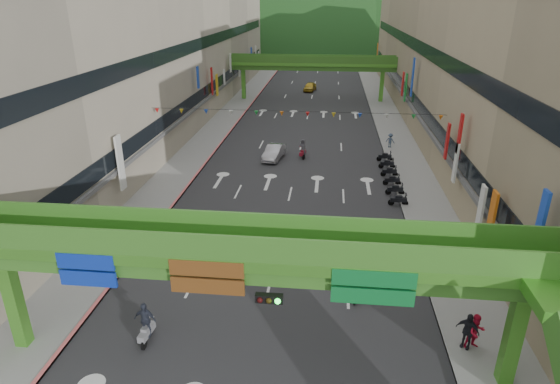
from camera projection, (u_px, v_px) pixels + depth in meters
road_slab at (306, 124)px, 61.72m from camera, size 18.00×140.00×0.02m
sidewalk_left at (224, 121)px, 62.78m from camera, size 4.00×140.00×0.15m
sidewalk_right at (391, 125)px, 60.61m from camera, size 4.00×140.00×0.15m
curb_left at (238, 121)px, 62.59m from camera, size 0.20×140.00×0.18m
curb_right at (376, 125)px, 60.79m from camera, size 0.20×140.00×0.18m
building_row_left at (160, 48)px, 59.95m from camera, size 12.80×95.00×19.00m
building_row_right at (465, 51)px, 56.20m from camera, size 12.80×95.00×19.00m
overpass_near at (269, 274)px, 18.69m from camera, size 28.00×12.27×7.10m
overpass_far at (312, 66)px, 73.40m from camera, size 28.00×2.20×7.10m
hill_left at (281, 45)px, 164.12m from camera, size 168.00×140.00×112.00m
hill_right at (390, 41)px, 178.50m from camera, size 208.00×176.00×128.00m
bunting_string at (295, 114)px, 41.08m from camera, size 26.00×0.36×0.47m
scooter_rider_near at (204, 228)px, 31.88m from camera, size 0.67×1.60×1.97m
scooter_rider_mid at (355, 282)px, 25.54m from camera, size 0.85×1.60×2.09m
scooter_rider_left at (145, 322)px, 22.30m from camera, size 1.12×1.60×2.20m
scooter_rider_far at (303, 149)px, 48.20m from camera, size 0.91×1.57×2.00m
parked_scooter_row at (391, 176)px, 42.30m from camera, size 1.60×11.55×1.08m
car_silver at (274, 152)px, 48.01m from camera, size 2.18×4.57×1.44m
car_yellow at (310, 87)px, 82.85m from camera, size 2.43×4.60×1.49m
pedestrian_red at (475, 334)px, 21.83m from camera, size 1.05×0.92×1.81m
pedestrian_dark at (467, 333)px, 21.86m from camera, size 1.16×0.96×1.86m
pedestrian_blue at (390, 142)px, 51.28m from camera, size 0.87×0.78×1.57m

